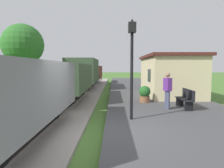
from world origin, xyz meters
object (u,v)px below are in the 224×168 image
Objects in this scene: bench_near_hut at (186,98)px; bench_down_platform at (149,83)px; tree_trackside_far at (23,45)px; station_hut at (169,75)px; potted_planter at (145,94)px; lamp_post_near at (132,51)px; person_waiting at (167,89)px; freight_train at (77,76)px.

bench_near_hut and bench_down_platform have the same top height.
bench_near_hut is 12.51m from tree_trackside_far.
tree_trackside_far reaches higher than station_hut.
potted_planter reaches higher than bench_near_hut.
lamp_post_near is at bearing -143.71° from bench_near_hut.
station_hut is at bearing 53.08° from potted_planter.
station_hut is 4.92m from person_waiting.
person_waiting is at bearing -106.57° from station_hut.
potted_planter is 10.33m from tree_trackside_far.
tree_trackside_far is (-7.70, 8.08, 1.13)m from lamp_post_near.
person_waiting reaches higher than bench_near_hut.
freight_train is 8.97m from bench_near_hut.
bench_near_hut is (-0.47, -4.51, -0.93)m from station_hut.
lamp_post_near is at bearing -46.40° from tree_trackside_far.
tree_trackside_far is at bearing 133.60° from lamp_post_near.
freight_train reaches higher than person_waiting.
bench_near_hut is at bearing -30.05° from tree_trackside_far.
person_waiting reaches higher than potted_planter.
potted_planter is 0.25× the size of lamp_post_near.
potted_planter is (-1.69, 1.63, 0.00)m from bench_near_hut.
freight_train is 9.17m from lamp_post_near.
station_hut is at bearing 63.68° from lamp_post_near.
bench_near_hut is at bearing 36.29° from lamp_post_near.
tree_trackside_far is (-10.46, 6.05, 3.21)m from bench_near_hut.
lamp_post_near is (-2.77, -2.03, 2.08)m from bench_near_hut.
bench_near_hut is at bearing -95.95° from station_hut.
bench_near_hut is at bearing -44.01° from potted_planter.
potted_planter is at bearing -102.02° from bench_down_platform.
freight_train is at bearing 3.61° from tree_trackside_far.
lamp_post_near is (3.56, -8.34, 1.32)m from freight_train.
potted_planter is (-1.69, -7.95, 0.00)m from bench_down_platform.
freight_train is at bearing 134.74° from potted_planter.
bench_down_platform is at bearing 90.00° from bench_near_hut.
freight_train is at bearing -69.04° from person_waiting.
bench_down_platform is 8.13m from potted_planter.
bench_near_hut is at bearing -44.93° from freight_train.
station_hut is 6.33× the size of potted_planter.
potted_planter is at bearing -85.97° from person_waiting.
station_hut is 11.27m from tree_trackside_far.
bench_down_platform is 11.50m from tree_trackside_far.
station_hut is at bearing -84.70° from bench_down_platform.
freight_train is 4.70× the size of tree_trackside_far.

